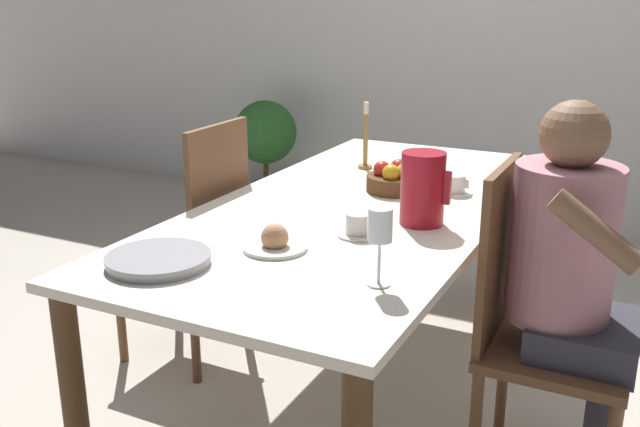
# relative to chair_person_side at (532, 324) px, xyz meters

# --- Properties ---
(ground_plane) EXTENTS (20.00, 20.00, 0.00)m
(ground_plane) POSITION_rel_chair_person_side_xyz_m (-0.67, 0.25, -0.52)
(ground_plane) COLOR beige
(wall_back) EXTENTS (10.00, 0.06, 2.60)m
(wall_back) POSITION_rel_chair_person_side_xyz_m (-0.67, 2.60, 0.78)
(wall_back) COLOR white
(wall_back) RESTS_ON ground_plane
(dining_table) EXTENTS (0.99, 2.12, 0.74)m
(dining_table) POSITION_rel_chair_person_side_xyz_m (-0.67, 0.25, 0.14)
(dining_table) COLOR silver
(dining_table) RESTS_ON ground_plane
(chair_person_side) EXTENTS (0.42, 0.42, 0.99)m
(chair_person_side) POSITION_rel_chair_person_side_xyz_m (0.00, 0.00, 0.00)
(chair_person_side) COLOR brown
(chair_person_side) RESTS_ON ground_plane
(chair_opposite) EXTENTS (0.42, 0.42, 0.99)m
(chair_opposite) POSITION_rel_chair_person_side_xyz_m (-1.34, 0.17, 0.00)
(chair_opposite) COLOR brown
(chair_opposite) RESTS_ON ground_plane
(person_seated) EXTENTS (0.39, 0.41, 1.19)m
(person_seated) POSITION_rel_chair_person_side_xyz_m (0.09, 0.02, 0.19)
(person_seated) COLOR #33333D
(person_seated) RESTS_ON ground_plane
(red_pitcher) EXTENTS (0.17, 0.14, 0.24)m
(red_pitcher) POSITION_rel_chair_person_side_xyz_m (-0.40, 0.12, 0.34)
(red_pitcher) COLOR #A31423
(red_pitcher) RESTS_ON dining_table
(wine_glass_water) EXTENTS (0.06, 0.06, 0.21)m
(wine_glass_water) POSITION_rel_chair_person_side_xyz_m (-0.33, -0.41, 0.38)
(wine_glass_water) COLOR white
(wine_glass_water) RESTS_ON dining_table
(teacup_near_person) EXTENTS (0.14, 0.14, 0.07)m
(teacup_near_person) POSITION_rel_chair_person_side_xyz_m (-0.53, -0.08, 0.25)
(teacup_near_person) COLOR silver
(teacup_near_person) RESTS_ON dining_table
(teacup_across) EXTENTS (0.14, 0.14, 0.07)m
(teacup_across) POSITION_rel_chair_person_side_xyz_m (-0.41, 0.52, 0.25)
(teacup_across) COLOR silver
(teacup_across) RESTS_ON dining_table
(serving_tray) EXTENTS (0.29, 0.29, 0.03)m
(serving_tray) POSITION_rel_chair_person_side_xyz_m (-0.93, -0.56, 0.24)
(serving_tray) COLOR #9E9EA3
(serving_tray) RESTS_ON dining_table
(bread_plate) EXTENTS (0.19, 0.19, 0.08)m
(bread_plate) POSITION_rel_chair_person_side_xyz_m (-0.70, -0.31, 0.25)
(bread_plate) COLOR silver
(bread_plate) RESTS_ON dining_table
(fruit_bowl) EXTENTS (0.21, 0.21, 0.12)m
(fruit_bowl) POSITION_rel_chair_person_side_xyz_m (-0.62, 0.45, 0.27)
(fruit_bowl) COLOR brown
(fruit_bowl) RESTS_ON dining_table
(candlestick_tall) EXTENTS (0.06, 0.06, 0.28)m
(candlestick_tall) POSITION_rel_chair_person_side_xyz_m (-0.86, 0.74, 0.33)
(candlestick_tall) COLOR olive
(candlestick_tall) RESTS_ON dining_table
(potted_plant) EXTENTS (0.44, 0.44, 0.75)m
(potted_plant) POSITION_rel_chair_person_side_xyz_m (-2.23, 2.18, -0.02)
(potted_plant) COLOR #4C4742
(potted_plant) RESTS_ON ground_plane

